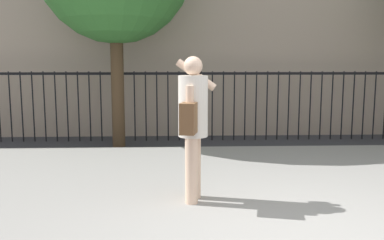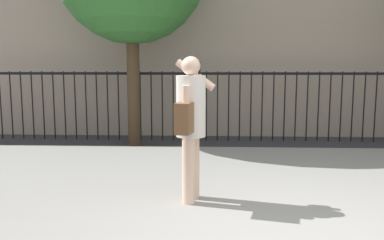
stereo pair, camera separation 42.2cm
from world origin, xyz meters
name	(u,v)px [view 2 (the right image)]	position (x,y,z in m)	size (l,w,h in m)	color
sidewalk	(267,183)	(0.00, 2.20, 0.07)	(28.00, 4.40, 0.15)	gray
iron_fence	(245,97)	(0.00, 5.90, 1.02)	(12.03, 0.04, 1.60)	black
pedestrian_on_phone	(190,118)	(-1.04, 1.18, 1.13)	(0.50, 0.70, 1.69)	beige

